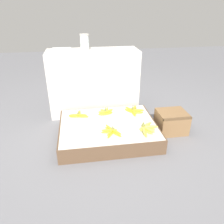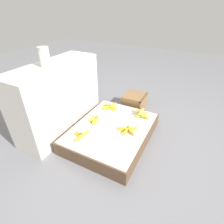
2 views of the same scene
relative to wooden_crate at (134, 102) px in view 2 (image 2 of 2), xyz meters
The scene contains 12 objects.
ground_plane 0.77m from the wooden_crate, behind, with size 10.00×10.00×0.00m, color slate.
display_platform 0.76m from the wooden_crate, behind, with size 1.07×0.84×0.17m.
back_vendor_table 1.13m from the wooden_crate, 141.42° to the left, with size 1.16×0.40×0.84m.
wooden_crate is the anchor object (origin of this frame).
banana_bunch_front_midleft 0.78m from the wooden_crate, 164.27° to the right, with size 0.21×0.24×0.09m.
banana_bunch_front_midright 0.45m from the wooden_crate, 148.88° to the right, with size 0.20×0.24×0.11m.
banana_bunch_middle_left 1.10m from the wooden_crate, 169.18° to the left, with size 0.24×0.16×0.09m.
banana_bunch_middle_midleft 0.79m from the wooden_crate, 163.55° to the left, with size 0.19×0.13×0.11m.
banana_bunch_middle_midright 0.46m from the wooden_crate, 152.79° to the left, with size 0.23×0.24×0.10m.
glass_jar 1.42m from the wooden_crate, 144.73° to the left, with size 0.11×0.11×0.19m.
foam_tray_white 1.60m from the wooden_crate, 149.67° to the left, with size 0.24×0.20×0.02m.
foam_tray_dark 1.05m from the wooden_crate, 125.67° to the left, with size 0.21×0.17×0.02m.
Camera 2 is at (-1.45, -0.76, 1.42)m, focal length 28.00 mm.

